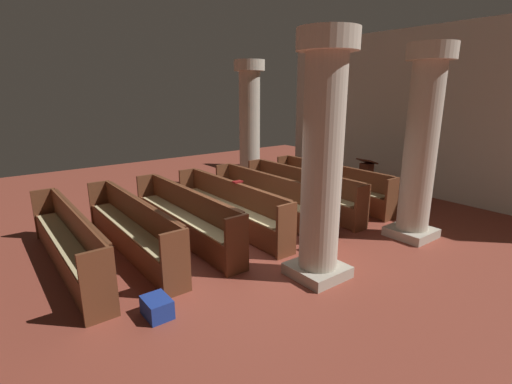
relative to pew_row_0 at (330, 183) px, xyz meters
name	(u,v)px	position (x,y,z in m)	size (l,w,h in m)	color
ground_plane	(246,244)	(0.94, -3.43, -0.53)	(19.20, 19.20, 0.00)	brown
back_wall	(425,114)	(0.94, 2.65, 1.72)	(10.00, 0.16, 4.50)	beige
pew_row_0	(330,183)	(0.00, 0.00, 0.00)	(3.72, 0.46, 0.98)	brown
pew_row_1	(301,189)	(0.00, -1.05, 0.00)	(3.72, 0.46, 0.98)	brown
pew_row_2	(268,196)	(0.00, -2.11, 0.00)	(3.72, 0.47, 0.98)	brown
pew_row_3	(229,204)	(0.00, -3.16, 0.00)	(3.72, 0.46, 0.98)	brown
pew_row_4	(185,214)	(0.00, -4.22, 0.00)	(3.72, 0.46, 0.98)	brown
pew_row_5	(131,226)	(0.00, -5.27, 0.00)	(3.72, 0.47, 0.98)	brown
pew_row_6	(68,239)	(0.00, -6.33, 0.00)	(3.72, 0.46, 0.98)	brown
pillar_aisle_side	(421,142)	(2.65, -0.52, 1.39)	(0.88, 0.88, 3.69)	#B6AD9A
pillar_far_side	(250,123)	(-2.60, -0.69, 1.39)	(0.88, 0.88, 3.69)	#B6AD9A
pillar_aisle_rear	(322,157)	(2.65, -3.25, 1.39)	(0.88, 0.88, 3.69)	#B6AD9A
lectern	(366,181)	(0.28, 1.13, -0.07)	(0.48, 0.45, 1.08)	#411E13
hymn_book	(238,182)	(0.04, -2.98, 0.48)	(0.14, 0.21, 0.03)	maroon
kneeler_box_red	(318,246)	(2.01, -2.56, -0.41)	(0.34, 0.29, 0.23)	maroon
kneeler_box_blue	(157,307)	(2.16, -5.75, -0.40)	(0.42, 0.31, 0.26)	navy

